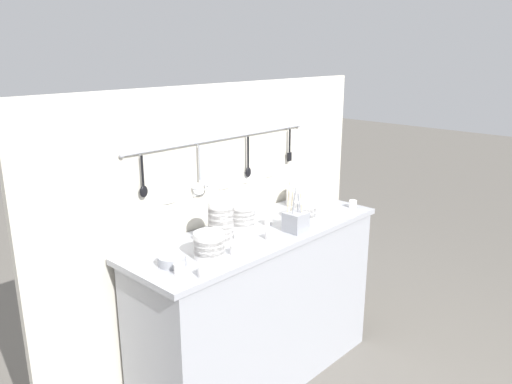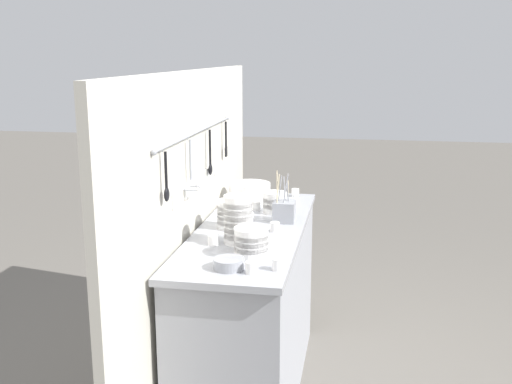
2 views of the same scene
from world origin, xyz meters
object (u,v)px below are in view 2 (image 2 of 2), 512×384
object	(u,v)px
bowl_stack_back_corner	(251,242)
cup_centre	(251,268)
bowl_stack_short_front	(275,202)
cup_by_caddy	(295,193)
cup_mid_row	(256,206)
cup_beside_plates	(269,243)
cup_edge_near	(249,217)
steel_mixing_bowl	(229,264)
cup_edge_far	(275,227)
plate_stack	(250,192)
cutlery_caddy	(284,211)
cup_back_right	(278,264)
bowl_stack_wide_centre	(238,219)
bowl_stack_nested_right	(231,214)
cup_front_left	(213,240)

from	to	relation	value
bowl_stack_back_corner	cup_centre	distance (m)	0.22
bowl_stack_short_front	cup_by_caddy	distance (m)	0.41
cup_mid_row	cup_beside_plates	xyz separation A→B (m)	(-0.66, -0.17, 0.00)
bowl_stack_short_front	cup_edge_near	size ratio (longest dim) A/B	2.75
steel_mixing_bowl	cup_mid_row	distance (m)	0.95
cup_centre	cup_edge_far	bearing A→B (deg)	-0.98
plate_stack	steel_mixing_bowl	bearing A→B (deg)	-173.65
cutlery_caddy	cup_back_right	xyz separation A→B (m)	(-0.72, -0.07, -0.03)
cup_edge_far	bowl_stack_back_corner	bearing A→B (deg)	172.57
cup_centre	cutlery_caddy	bearing A→B (deg)	-2.43
cutlery_caddy	cup_back_right	bearing A→B (deg)	-174.71
bowl_stack_wide_centre	cup_edge_far	xyz separation A→B (m)	(0.21, -0.14, -0.09)
cup_mid_row	cup_beside_plates	bearing A→B (deg)	-165.40
bowl_stack_nested_right	plate_stack	size ratio (longest dim) A/B	0.58
bowl_stack_wide_centre	cup_back_right	bearing A→B (deg)	-144.11
bowl_stack_short_front	cup_by_caddy	xyz separation A→B (m)	(0.40, -0.07, -0.03)
steel_mixing_bowl	cup_by_caddy	xyz separation A→B (m)	(1.31, -0.13, 0.00)
bowl_stack_wide_centre	steel_mixing_bowl	world-z (taller)	bowl_stack_wide_centre
plate_stack	cup_by_caddy	xyz separation A→B (m)	(0.15, -0.25, -0.03)
bowl_stack_back_corner	steel_mixing_bowl	bearing A→B (deg)	161.26
cup_beside_plates	cup_edge_near	xyz separation A→B (m)	(0.42, 0.17, 0.00)
bowl_stack_nested_right	cup_centre	world-z (taller)	bowl_stack_nested_right
bowl_stack_nested_right	cup_mid_row	world-z (taller)	bowl_stack_nested_right
cup_by_caddy	bowl_stack_back_corner	bearing A→B (deg)	176.65
cutlery_caddy	cup_front_left	size ratio (longest dim) A/B	5.70
cup_back_right	cup_edge_near	xyz separation A→B (m)	(0.69, 0.25, 0.00)
bowl_stack_short_front	cup_front_left	bearing A→B (deg)	162.56
cup_centre	cup_beside_plates	distance (m)	0.32
bowl_stack_nested_right	cup_centre	bearing A→B (deg)	-160.53
bowl_stack_back_corner	cup_edge_near	size ratio (longest dim) A/B	3.12
cup_mid_row	cup_edge_near	xyz separation A→B (m)	(-0.24, -0.00, 0.00)
cup_edge_far	cup_by_caddy	bearing A→B (deg)	-1.33
bowl_stack_short_front	steel_mixing_bowl	size ratio (longest dim) A/B	1.02
bowl_stack_nested_right	cup_centre	size ratio (longest dim) A/B	2.99
plate_stack	steel_mixing_bowl	world-z (taller)	plate_stack
cup_by_caddy	cup_back_right	distance (m)	1.29
plate_stack	cup_front_left	bearing A→B (deg)	179.37
plate_stack	cup_mid_row	xyz separation A→B (m)	(-0.21, -0.07, -0.03)
bowl_stack_wide_centre	cup_beside_plates	xyz separation A→B (m)	(-0.05, -0.15, -0.09)
bowl_stack_nested_right	cutlery_caddy	distance (m)	0.30
bowl_stack_back_corner	cup_edge_near	world-z (taller)	bowl_stack_back_corner
bowl_stack_wide_centre	plate_stack	bearing A→B (deg)	6.77
steel_mixing_bowl	cup_beside_plates	distance (m)	0.31
cup_centre	bowl_stack_wide_centre	bearing A→B (deg)	19.26
bowl_stack_short_front	cup_mid_row	bearing A→B (deg)	70.43
cup_back_right	cup_beside_plates	size ratio (longest dim) A/B	1.00
cutlery_caddy	bowl_stack_back_corner	bearing A→B (deg)	172.72
cup_edge_far	plate_stack	bearing A→B (deg)	21.43
bowl_stack_wide_centre	cutlery_caddy	bearing A→B (deg)	-22.11
bowl_stack_back_corner	bowl_stack_short_front	world-z (taller)	bowl_stack_back_corner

